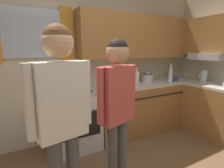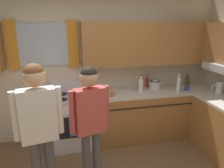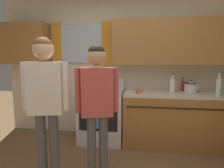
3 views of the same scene
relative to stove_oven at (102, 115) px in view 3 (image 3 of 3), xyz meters
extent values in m
cube|color=beige|center=(0.36, 0.36, 0.83)|extent=(4.60, 0.10, 2.60)
cube|color=silver|center=(-0.44, 0.29, 1.27)|extent=(0.78, 0.03, 0.69)
cube|color=orange|center=(-0.92, 0.28, 1.27)|extent=(0.18, 0.04, 0.79)
cube|color=orange|center=(0.05, 0.28, 1.27)|extent=(0.18, 0.04, 0.79)
cube|color=#9E6B38|center=(-1.50, 0.15, 1.27)|extent=(0.89, 0.32, 0.75)
cube|color=#9E6B38|center=(1.42, 0.15, 1.27)|extent=(2.48, 0.32, 0.75)
cube|color=#9E6B38|center=(1.53, 0.00, -0.04)|extent=(2.26, 0.62, 0.86)
cube|color=beige|center=(1.53, 0.00, 0.41)|extent=(2.26, 0.62, 0.04)
cube|color=#2D2319|center=(1.53, -0.32, 0.25)|extent=(2.14, 0.01, 0.02)
cube|color=silver|center=(0.00, 0.00, -0.04)|extent=(0.75, 0.62, 0.86)
cube|color=black|center=(0.00, -0.32, 0.01)|extent=(0.63, 0.01, 0.36)
cylinder|color=#ADADB2|center=(0.00, -0.34, 0.23)|extent=(0.63, 0.02, 0.02)
cube|color=#ADADB2|center=(0.00, 0.00, 0.41)|extent=(0.75, 0.62, 0.04)
cube|color=silver|center=(0.00, 0.27, 0.53)|extent=(0.75, 0.08, 0.20)
cylinder|color=black|center=(-0.19, -0.14, 0.44)|extent=(0.17, 0.17, 0.01)
cylinder|color=black|center=(0.19, -0.14, 0.44)|extent=(0.17, 0.17, 0.01)
cylinder|color=black|center=(-0.19, 0.13, 0.44)|extent=(0.17, 0.17, 0.01)
cylinder|color=black|center=(0.19, 0.13, 0.44)|extent=(0.17, 0.17, 0.01)
cube|color=#4C72B7|center=(0.00, -0.35, 0.05)|extent=(0.20, 0.02, 0.34)
cylinder|color=red|center=(1.40, 0.22, 0.52)|extent=(0.06, 0.06, 0.17)
cylinder|color=red|center=(1.40, 0.22, 0.63)|extent=(0.02, 0.02, 0.06)
cylinder|color=#3F382D|center=(1.40, 0.22, 0.67)|extent=(0.03, 0.03, 0.02)
cylinder|color=white|center=(1.18, -0.02, 0.54)|extent=(0.08, 0.08, 0.22)
cylinder|color=white|center=(1.18, -0.02, 0.69)|extent=(0.03, 0.03, 0.08)
cylinder|color=#3F382D|center=(1.18, -0.02, 0.74)|extent=(0.03, 0.03, 0.02)
cylinder|color=silver|center=(1.82, -0.19, 0.56)|extent=(0.07, 0.07, 0.26)
cylinder|color=silver|center=(1.82, -0.19, 0.74)|extent=(0.03, 0.03, 0.09)
cylinder|color=#3F382D|center=(1.82, -0.19, 0.79)|extent=(0.03, 0.03, 0.02)
cylinder|color=#B76642|center=(0.63, -0.17, 0.47)|extent=(0.07, 0.07, 0.08)
torus|color=#B76642|center=(0.67, -0.17, 0.48)|extent=(0.06, 0.01, 0.06)
cylinder|color=silver|center=(1.49, 0.06, 0.50)|extent=(0.20, 0.20, 0.14)
cone|color=silver|center=(1.49, 0.06, 0.60)|extent=(0.18, 0.18, 0.05)
sphere|color=black|center=(1.49, 0.06, 0.63)|extent=(0.02, 0.02, 0.02)
cone|color=silver|center=(1.62, 0.06, 0.53)|extent=(0.09, 0.04, 0.07)
torus|color=black|center=(1.49, 0.06, 0.59)|extent=(0.17, 0.17, 0.02)
cylinder|color=#4C4C51|center=(-0.34, -1.17, -0.05)|extent=(0.11, 0.11, 0.83)
cylinder|color=#4C4C51|center=(-0.48, -1.20, -0.05)|extent=(0.11, 0.11, 0.83)
cube|color=white|center=(-0.41, -1.19, 0.66)|extent=(0.40, 0.23, 0.59)
cylinder|color=white|center=(-0.19, -1.15, 0.68)|extent=(0.07, 0.07, 0.54)
cylinder|color=white|center=(-0.63, -1.23, 0.68)|extent=(0.07, 0.07, 0.54)
sphere|color=#DBAD84|center=(-0.41, -1.19, 1.09)|extent=(0.23, 0.23, 0.23)
sphere|color=brown|center=(-0.41, -1.19, 1.12)|extent=(0.21, 0.21, 0.21)
cylinder|color=#4C4C51|center=(0.23, -1.05, -0.07)|extent=(0.11, 0.11, 0.79)
cylinder|color=#4C4C51|center=(0.09, -1.09, -0.07)|extent=(0.11, 0.11, 0.79)
cube|color=#BF4C47|center=(0.16, -1.07, 0.61)|extent=(0.39, 0.25, 0.56)
cylinder|color=#BF4C47|center=(0.37, -1.01, 0.63)|extent=(0.07, 0.07, 0.52)
cylinder|color=#BF4C47|center=(-0.05, -1.13, 0.63)|extent=(0.07, 0.07, 0.52)
sphere|color=tan|center=(0.16, -1.07, 1.02)|extent=(0.22, 0.22, 0.22)
sphere|color=black|center=(0.16, -1.07, 1.04)|extent=(0.20, 0.20, 0.20)
camera|label=1|loc=(-0.69, -2.51, 1.04)|focal=28.31mm
camera|label=2|loc=(-0.07, -3.32, 1.60)|focal=32.99mm
camera|label=3|loc=(0.62, -3.10, 0.98)|focal=29.45mm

